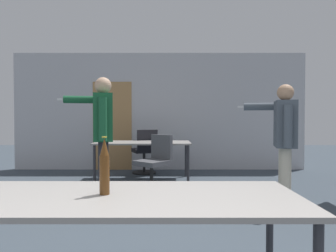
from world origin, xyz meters
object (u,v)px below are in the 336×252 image
at_px(person_center_tall, 283,133).
at_px(office_chair_near_pushed, 154,164).
at_px(beer_bottle, 103,167).
at_px(office_chair_side_rolled, 144,153).
at_px(person_far_watching, 101,127).

relative_size(person_center_tall, office_chair_near_pushed, 1.81).
bearing_deg(beer_bottle, person_center_tall, 49.59).
bearing_deg(beer_bottle, office_chair_near_pushed, 87.33).
bearing_deg(office_chair_side_rolled, person_center_tall, -68.92).
bearing_deg(office_chair_side_rolled, office_chair_near_pushed, -99.38).
height_order(person_center_tall, office_chair_side_rolled, person_center_tall).
height_order(person_far_watching, beer_bottle, person_far_watching).
bearing_deg(person_center_tall, beer_bottle, 153.73).
bearing_deg(office_chair_side_rolled, person_far_watching, -122.64).
xyz_separation_m(person_center_tall, office_chair_near_pushed, (-1.81, 0.96, -0.57)).
bearing_deg(person_center_tall, office_chair_side_rolled, 55.49).
relative_size(office_chair_near_pushed, office_chair_side_rolled, 0.96).
xyz_separation_m(person_far_watching, office_chair_near_pushed, (0.73, 0.69, -0.65)).
bearing_deg(person_far_watching, office_chair_near_pushed, -57.81).
xyz_separation_m(person_center_tall, office_chair_side_rolled, (-2.08, 2.36, -0.53)).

